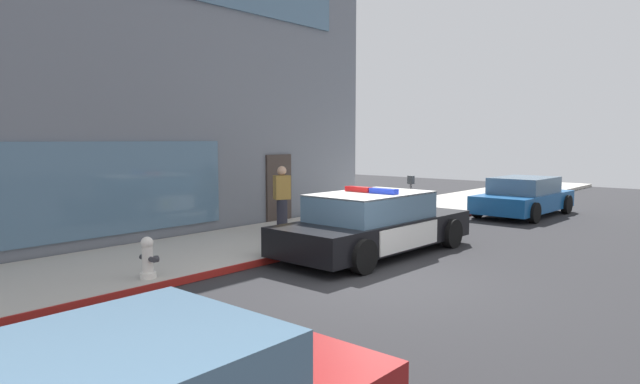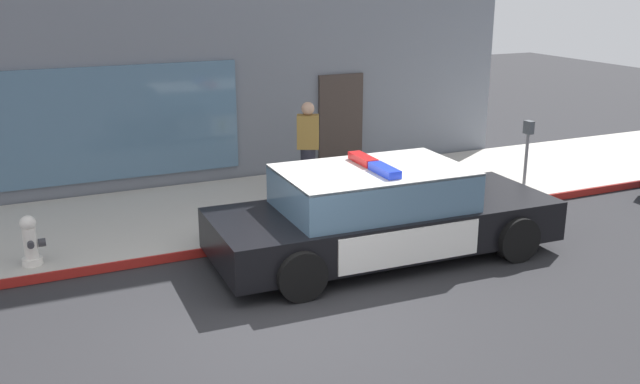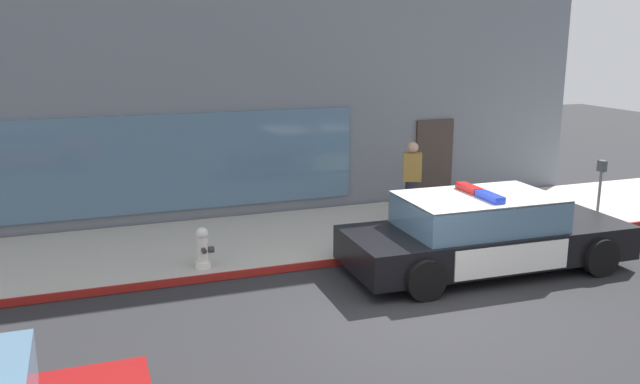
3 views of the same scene
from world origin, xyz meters
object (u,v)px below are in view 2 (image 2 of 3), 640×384
(fire_hydrant, at_px, (30,241))
(parking_meter, at_px, (527,143))
(police_cruiser, at_px, (381,213))
(pedestrian_on_sidewalk, at_px, (308,148))

(fire_hydrant, relative_size, parking_meter, 0.54)
(police_cruiser, bearing_deg, pedestrian_on_sidewalk, 89.04)
(pedestrian_on_sidewalk, xyz_separation_m, parking_meter, (3.75, -1.58, 0.07))
(parking_meter, bearing_deg, police_cruiser, -159.73)
(police_cruiser, xyz_separation_m, fire_hydrant, (-4.79, 1.41, -0.18))
(police_cruiser, height_order, fire_hydrant, police_cruiser)
(pedestrian_on_sidewalk, relative_size, parking_meter, 1.28)
(fire_hydrant, relative_size, pedestrian_on_sidewalk, 0.42)
(fire_hydrant, height_order, pedestrian_on_sidewalk, pedestrian_on_sidewalk)
(pedestrian_on_sidewalk, distance_m, parking_meter, 4.07)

